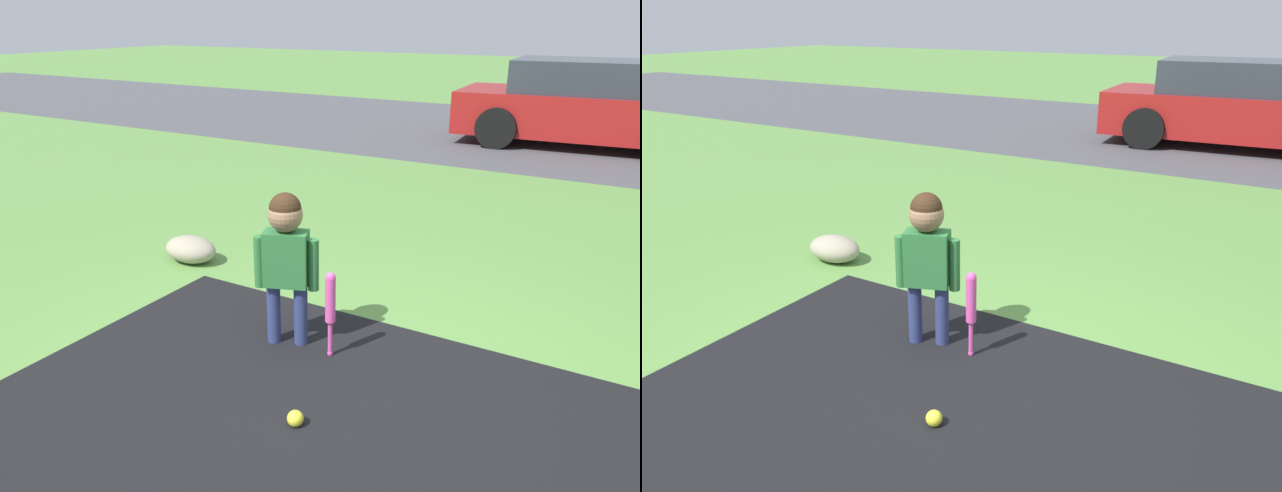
% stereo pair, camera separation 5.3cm
% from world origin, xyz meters
% --- Properties ---
extents(ground_plane, '(60.00, 60.00, 0.00)m').
position_xyz_m(ground_plane, '(0.00, 0.00, 0.00)').
color(ground_plane, '#5B8C42').
extents(street_strip, '(40.00, 6.00, 0.01)m').
position_xyz_m(street_strip, '(0.00, 8.66, 0.00)').
color(street_strip, '#4C4C51').
rests_on(street_strip, ground).
extents(child, '(0.38, 0.24, 0.98)m').
position_xyz_m(child, '(-0.60, 0.45, 0.64)').
color(child, navy).
rests_on(child, ground).
extents(baseball_bat, '(0.06, 0.06, 0.55)m').
position_xyz_m(baseball_bat, '(-0.29, 0.45, 0.36)').
color(baseball_bat, '#E54CA5').
rests_on(baseball_bat, ground).
extents(sports_ball, '(0.09, 0.09, 0.09)m').
position_xyz_m(sports_ball, '(-0.09, -0.24, 0.04)').
color(sports_ball, yellow).
rests_on(sports_ball, ground).
extents(parked_car, '(3.96, 2.03, 1.31)m').
position_xyz_m(parked_car, '(-0.13, 8.07, 0.62)').
color(parked_car, maroon).
rests_on(parked_car, ground).
extents(edging_rock, '(0.47, 0.33, 0.22)m').
position_xyz_m(edging_rock, '(-2.06, 1.19, 0.11)').
color(edging_rock, '#9E937F').
rests_on(edging_rock, ground).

